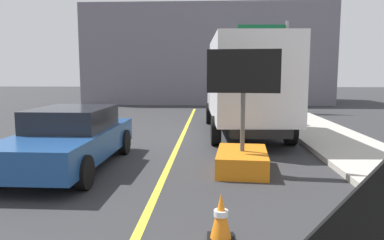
# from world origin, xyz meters

# --- Properties ---
(arrow_board_trailer) EXTENTS (1.60, 1.88, 2.70)m
(arrow_board_trailer) POSITION_xyz_m (1.70, 9.78, 0.48)
(arrow_board_trailer) COLOR orange
(arrow_board_trailer) RESTS_ON ground
(box_truck) EXTENTS (2.80, 7.56, 3.32)m
(box_truck) POSITION_xyz_m (2.19, 14.78, 1.80)
(box_truck) COLOR black
(box_truck) RESTS_ON ground
(pickup_car) EXTENTS (2.02, 4.69, 1.38)m
(pickup_car) POSITION_xyz_m (-2.25, 9.86, 0.70)
(pickup_car) COLOR navy
(pickup_car) RESTS_ON ground
(highway_guide_sign) EXTENTS (2.79, 0.26, 5.00)m
(highway_guide_sign) POSITION_xyz_m (4.34, 22.38, 3.42)
(highway_guide_sign) COLOR gray
(highway_guide_sign) RESTS_ON ground
(far_building_block) EXTENTS (17.27, 7.59, 6.86)m
(far_building_block) POSITION_xyz_m (0.68, 30.29, 3.43)
(far_building_block) COLOR slate
(far_building_block) RESTS_ON ground
(traffic_cone_mid_lane) EXTENTS (0.36, 0.36, 0.64)m
(traffic_cone_mid_lane) POSITION_xyz_m (1.13, 6.27, 0.31)
(traffic_cone_mid_lane) COLOR black
(traffic_cone_mid_lane) RESTS_ON ground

